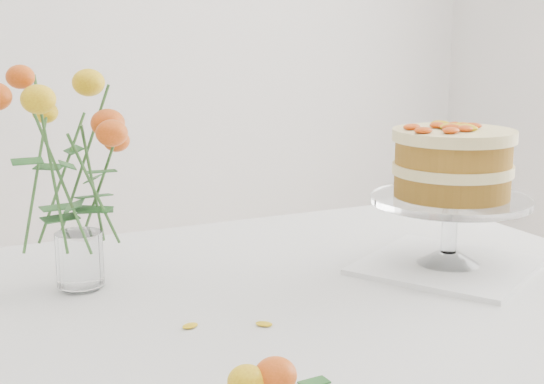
{
  "coord_description": "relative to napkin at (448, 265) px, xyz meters",
  "views": [
    {
      "loc": [
        -0.46,
        -1.09,
        1.18
      ],
      "look_at": [
        0.08,
        0.05,
        0.91
      ],
      "focal_mm": 50.0,
      "sensor_mm": 36.0,
      "label": 1
    }
  ],
  "objects": [
    {
      "name": "table",
      "position": [
        -0.4,
        0.03,
        -0.09
      ],
      "size": [
        1.43,
        0.93,
        0.76
      ],
      "color": "tan",
      "rests_on": "ground"
    },
    {
      "name": "loose_rose_far",
      "position": [
        -0.49,
        -0.3,
        0.02
      ],
      "size": [
        0.09,
        0.05,
        0.04
      ],
      "rotation": [
        0.0,
        0.0,
        -0.33
      ],
      "color": "#BB4409",
      "rests_on": "table"
    },
    {
      "name": "stray_petal_a",
      "position": [
        -0.52,
        -0.07,
        -0.0
      ],
      "size": [
        0.03,
        0.02,
        0.0
      ],
      "primitive_type": "ellipsoid",
      "color": "#E5B80E",
      "rests_on": "table"
    },
    {
      "name": "stray_petal_b",
      "position": [
        -0.42,
        -0.11,
        -0.0
      ],
      "size": [
        0.03,
        0.02,
        0.0
      ],
      "primitive_type": "ellipsoid",
      "color": "#E5B80E",
      "rests_on": "table"
    },
    {
      "name": "napkin",
      "position": [
        0.0,
        0.0,
        0.0
      ],
      "size": [
        0.39,
        0.39,
        0.01
      ],
      "primitive_type": "cube",
      "rotation": [
        0.0,
        0.0,
        0.54
      ],
      "color": "white",
      "rests_on": "table"
    },
    {
      "name": "rose_vase",
      "position": [
        -0.63,
        0.17,
        0.22
      ],
      "size": [
        0.32,
        0.32,
        0.39
      ],
      "rotation": [
        0.0,
        0.0,
        0.29
      ],
      "color": "silver",
      "rests_on": "table"
    },
    {
      "name": "loose_rose_near",
      "position": [
        -0.53,
        -0.3,
        0.01
      ],
      "size": [
        0.08,
        0.05,
        0.04
      ],
      "rotation": [
        0.0,
        0.0,
        0.18
      ],
      "color": "yellow",
      "rests_on": "table"
    },
    {
      "name": "cake_stand",
      "position": [
        0.0,
        0.0,
        0.18
      ],
      "size": [
        0.28,
        0.28,
        0.26
      ],
      "rotation": [
        0.0,
        0.0,
        -0.39
      ],
      "color": "silver",
      "rests_on": "napkin"
    }
  ]
}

